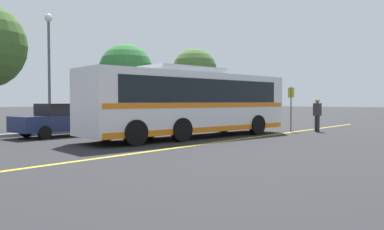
{
  "coord_description": "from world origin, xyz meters",
  "views": [
    {
      "loc": [
        -13.7,
        -11.62,
        1.67
      ],
      "look_at": [
        -0.48,
        -0.14,
        1.05
      ],
      "focal_mm": 35.0,
      "sensor_mm": 36.0,
      "label": 1
    }
  ],
  "objects": [
    {
      "name": "tree_2",
      "position": [
        2.56,
        8.44,
        3.74
      ],
      "size": [
        3.65,
        3.65,
        5.58
      ],
      "color": "#513823",
      "rests_on": "ground_plane"
    },
    {
      "name": "bus_stop_sign",
      "position": [
        5.87,
        -2.02,
        1.59
      ],
      "size": [
        0.08,
        0.4,
        2.52
      ],
      "rotation": [
        0.0,
        0.0,
        -1.7
      ],
      "color": "#59595E",
      "rests_on": "ground_plane"
    },
    {
      "name": "street_lamp",
      "position": [
        -3.56,
        7.32,
        4.21
      ],
      "size": [
        0.42,
        0.42,
        6.35
      ],
      "color": "#59595E",
      "rests_on": "ground_plane"
    },
    {
      "name": "tree_1",
      "position": [
        12.51,
        10.84,
        4.5
      ],
      "size": [
        4.11,
        4.11,
        6.56
      ],
      "color": "#513823",
      "rests_on": "ground_plane"
    },
    {
      "name": "transit_bus",
      "position": [
        -0.49,
        -0.14,
        1.69
      ],
      "size": [
        11.3,
        3.88,
        3.24
      ],
      "rotation": [
        0.0,
        0.0,
        -1.7
      ],
      "color": "silver",
      "rests_on": "ground_plane"
    },
    {
      "name": "lane_strip_0",
      "position": [
        -0.48,
        -2.34,
        0.0
      ],
      "size": [
        30.79,
        0.2,
        0.01
      ],
      "primitive_type": "cube",
      "rotation": [
        0.0,
        0.0,
        1.57
      ],
      "color": "gold",
      "rests_on": "ground_plane"
    },
    {
      "name": "ground_plane",
      "position": [
        0.0,
        0.0,
        0.0
      ],
      "size": [
        220.0,
        220.0,
        0.0
      ],
      "primitive_type": "plane",
      "color": "#262628"
    },
    {
      "name": "pedestrian_0",
      "position": [
        6.68,
        -3.2,
        1.05
      ],
      "size": [
        0.33,
        0.46,
        1.83
      ],
      "rotation": [
        0.0,
        0.0,
        1.29
      ],
      "color": "#2D2D33",
      "rests_on": "ground_plane"
    },
    {
      "name": "parked_car_1",
      "position": [
        -4.13,
        5.02,
        0.78
      ],
      "size": [
        4.73,
        1.98,
        1.58
      ],
      "rotation": [
        0.0,
        0.0,
        -1.53
      ],
      "color": "navy",
      "rests_on": "ground_plane"
    },
    {
      "name": "curb_strip",
      "position": [
        -0.48,
        6.55,
        0.07
      ],
      "size": [
        38.79,
        0.36,
        0.15
      ],
      "primitive_type": "cube",
      "color": "#99999E",
      "rests_on": "ground_plane"
    }
  ]
}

